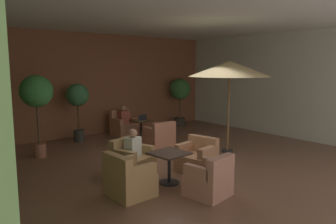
{
  "coord_description": "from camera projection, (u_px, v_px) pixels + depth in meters",
  "views": [
    {
      "loc": [
        -5.23,
        -6.08,
        2.46
      ],
      "look_at": [
        0.0,
        0.47,
        1.27
      ],
      "focal_mm": 34.38,
      "sensor_mm": 36.0,
      "label": 1
    }
  ],
  "objects": [
    {
      "name": "potted_tree_mid_left",
      "position": [
        37.0,
        95.0,
        8.55
      ],
      "size": [
        0.86,
        0.86,
        2.24
      ],
      "color": "#A06047",
      "rests_on": "ground_plane"
    },
    {
      "name": "cafe_table_front_right",
      "position": [
        169.0,
        160.0,
        6.77
      ],
      "size": [
        0.79,
        0.79,
        0.67
      ],
      "color": "black",
      "rests_on": "ground_plane"
    },
    {
      "name": "armchair_front_left_north",
      "position": [
        123.0,
        126.0,
        11.64
      ],
      "size": [
        0.79,
        0.77,
        0.89
      ],
      "color": "tan",
      "rests_on": "ground_plane"
    },
    {
      "name": "patio_umbrella_tall_red",
      "position": [
        229.0,
        69.0,
        8.94
      ],
      "size": [
        2.3,
        2.3,
        2.61
      ],
      "color": "#2D2D2D",
      "rests_on": "ground_plane"
    },
    {
      "name": "potted_tree_left_corner",
      "position": [
        78.0,
        99.0,
        10.43
      ],
      "size": [
        0.74,
        0.74,
        1.91
      ],
      "color": "#35352F",
      "rests_on": "ground_plane"
    },
    {
      "name": "armchair_front_right_east",
      "position": [
        129.0,
        180.0,
        6.12
      ],
      "size": [
        0.77,
        0.84,
        0.84
      ],
      "color": "tan",
      "rests_on": "ground_plane"
    },
    {
      "name": "wall_right_plain",
      "position": [
        289.0,
        85.0,
        11.09
      ],
      "size": [
        0.08,
        9.44,
        3.63
      ],
      "primitive_type": "cube",
      "color": "silver",
      "rests_on": "ground_plane"
    },
    {
      "name": "armchair_front_left_east",
      "position": [
        159.0,
        137.0,
        9.98
      ],
      "size": [
        0.82,
        0.78,
        0.79
      ],
      "color": "#C07657",
      "rests_on": "ground_plane"
    },
    {
      "name": "ceiling_slab",
      "position": [
        180.0,
        16.0,
        7.77
      ],
      "size": [
        10.01,
        9.44,
        0.06
      ],
      "primitive_type": "cube",
      "color": "silver",
      "rests_on": "wall_back_brick"
    },
    {
      "name": "ground_plane",
      "position": [
        179.0,
        163.0,
        8.28
      ],
      "size": [
        10.01,
        9.44,
        0.02
      ],
      "primitive_type": "cube",
      "color": "brown"
    },
    {
      "name": "patron_blue_shirt",
      "position": [
        133.0,
        144.0,
        7.28
      ],
      "size": [
        0.39,
        0.33,
        0.63
      ],
      "color": "silver",
      "rests_on": "ground_plane"
    },
    {
      "name": "open_laptop",
      "position": [
        142.0,
        119.0,
        10.72
      ],
      "size": [
        0.32,
        0.24,
        0.2
      ],
      "color": "#9EA0A5",
      "rests_on": "cafe_table_front_left"
    },
    {
      "name": "armchair_front_right_west",
      "position": [
        197.0,
        159.0,
        7.57
      ],
      "size": [
        0.88,
        0.93,
        0.8
      ],
      "color": "tan",
      "rests_on": "ground_plane"
    },
    {
      "name": "armchair_front_right_north",
      "position": [
        132.0,
        161.0,
        7.36
      ],
      "size": [
        0.98,
        0.96,
        0.81
      ],
      "color": "tan",
      "rests_on": "ground_plane"
    },
    {
      "name": "wall_back_brick",
      "position": [
        96.0,
        84.0,
        11.65
      ],
      "size": [
        10.01,
        0.08,
        3.63
      ],
      "primitive_type": "cube",
      "color": "brown",
      "rests_on": "ground_plane"
    },
    {
      "name": "iced_drink_cup",
      "position": [
        140.0,
        119.0,
        10.72
      ],
      "size": [
        0.08,
        0.08,
        0.11
      ],
      "primitive_type": "cylinder",
      "color": "silver",
      "rests_on": "cafe_table_front_left"
    },
    {
      "name": "potted_tree_mid_right",
      "position": [
        180.0,
        92.0,
        13.36
      ],
      "size": [
        0.86,
        0.86,
        1.96
      ],
      "color": "#39322B",
      "rests_on": "ground_plane"
    },
    {
      "name": "armchair_front_right_south",
      "position": [
        210.0,
        180.0,
        6.11
      ],
      "size": [
        0.83,
        0.84,
        0.82
      ],
      "color": "tan",
      "rests_on": "ground_plane"
    },
    {
      "name": "cafe_table_front_left",
      "position": [
        141.0,
        125.0,
        10.81
      ],
      "size": [
        0.67,
        0.67,
        0.67
      ],
      "color": "black",
      "rests_on": "ground_plane"
    },
    {
      "name": "patron_by_window",
      "position": [
        124.0,
        115.0,
        11.55
      ],
      "size": [
        0.37,
        0.27,
        0.64
      ],
      "color": "#B25245",
      "rests_on": "ground_plane"
    }
  ]
}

